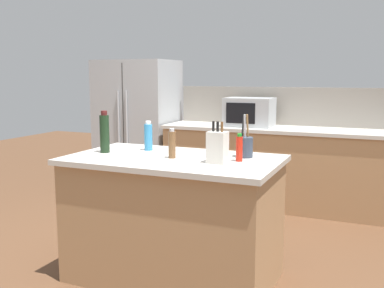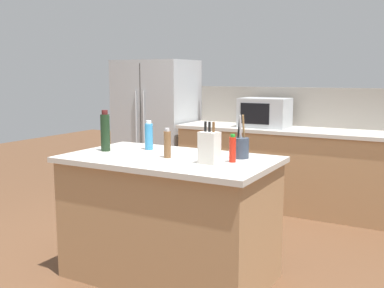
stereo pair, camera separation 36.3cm
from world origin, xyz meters
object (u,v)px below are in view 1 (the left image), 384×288
dish_soap_bottle (148,137)px  hot_sauce_bottle (239,148)px  utensil_crock (245,146)px  knife_block (217,147)px  wine_bottle (105,133)px  microwave (249,112)px  pepper_grinder (172,144)px  refrigerator (138,126)px

dish_soap_bottle → hot_sauce_bottle: 0.83m
utensil_crock → dish_soap_bottle: 0.81m
knife_block → dish_soap_bottle: size_ratio=1.22×
utensil_crock → wine_bottle: size_ratio=0.97×
knife_block → hot_sauce_bottle: 0.18m
utensil_crock → hot_sauce_bottle: 0.17m
utensil_crock → hot_sauce_bottle: size_ratio=1.62×
utensil_crock → microwave: bearing=105.3°
knife_block → pepper_grinder: size_ratio=1.32×
pepper_grinder → dish_soap_bottle: size_ratio=0.92×
microwave → wine_bottle: bearing=-103.3°
refrigerator → hot_sauce_bottle: refrigerator is taller
wine_bottle → dish_soap_bottle: (0.26, 0.23, -0.04)m
wine_bottle → dish_soap_bottle: size_ratio=1.38×
utensil_crock → wine_bottle: 1.10m
knife_block → wine_bottle: 0.97m
hot_sauce_bottle → wine_bottle: bearing=-176.4°
utensil_crock → hot_sauce_bottle: bearing=-86.3°
utensil_crock → pepper_grinder: bearing=-152.7°
microwave → wine_bottle: (-0.53, -2.22, -0.01)m
utensil_crock → pepper_grinder: 0.54m
pepper_grinder → dish_soap_bottle: dish_soap_bottle is taller
refrigerator → hot_sauce_bottle: bearing=-46.3°
knife_block → hot_sauce_bottle: size_ratio=1.47×
knife_block → pepper_grinder: (-0.37, 0.05, -0.01)m
wine_bottle → dish_soap_bottle: wine_bottle is taller
microwave → utensil_crock: 2.06m
dish_soap_bottle → hot_sauce_bottle: bearing=-11.1°
utensil_crock → dish_soap_bottle: bearing=-179.2°
microwave → wine_bottle: 2.28m
refrigerator → dish_soap_bottle: bearing=-57.7°
knife_block → microwave: bearing=105.8°
utensil_crock → knife_block: bearing=-109.4°
utensil_crock → wine_bottle: (-1.07, -0.24, 0.07)m
pepper_grinder → utensil_crock: bearing=27.3°
wine_bottle → knife_block: bearing=-3.6°
knife_block → wine_bottle: size_ratio=0.88×
microwave → hot_sauce_bottle: 2.23m
hot_sauce_bottle → pepper_grinder: bearing=-171.1°
pepper_grinder → hot_sauce_bottle: bearing=8.9°
microwave → hot_sauce_bottle: microwave is taller
dish_soap_bottle → refrigerator: bearing=122.3°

